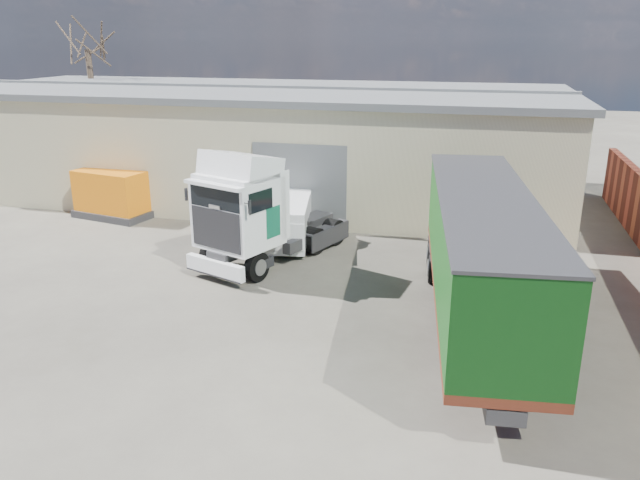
% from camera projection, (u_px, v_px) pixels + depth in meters
% --- Properties ---
extents(ground, '(120.00, 120.00, 0.00)m').
position_uv_depth(ground, '(269.00, 341.00, 16.70)').
color(ground, black).
rests_on(ground, ground).
extents(warehouse, '(30.60, 12.60, 5.42)m').
position_uv_depth(warehouse, '(257.00, 140.00, 32.00)').
color(warehouse, beige).
rests_on(warehouse, ground).
extents(bare_tree, '(4.00, 4.00, 9.60)m').
position_uv_depth(bare_tree, '(86.00, 33.00, 36.86)').
color(bare_tree, '#382B21').
rests_on(bare_tree, ground).
extents(tractor_unit, '(4.44, 6.63, 4.24)m').
position_uv_depth(tractor_unit, '(255.00, 217.00, 21.66)').
color(tractor_unit, black).
rests_on(tractor_unit, ground).
extents(box_trailer, '(3.70, 11.70, 3.83)m').
position_uv_depth(box_trailer, '(481.00, 247.00, 16.84)').
color(box_trailer, '#2D2D30').
rests_on(box_trailer, ground).
extents(panel_van, '(2.54, 4.50, 1.74)m').
position_uv_depth(panel_van, '(286.00, 222.00, 24.14)').
color(panel_van, black).
rests_on(panel_van, ground).
extents(orange_skip, '(3.74, 2.75, 2.12)m').
position_uv_depth(orange_skip, '(115.00, 196.00, 27.91)').
color(orange_skip, '#2D2D30').
rests_on(orange_skip, ground).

